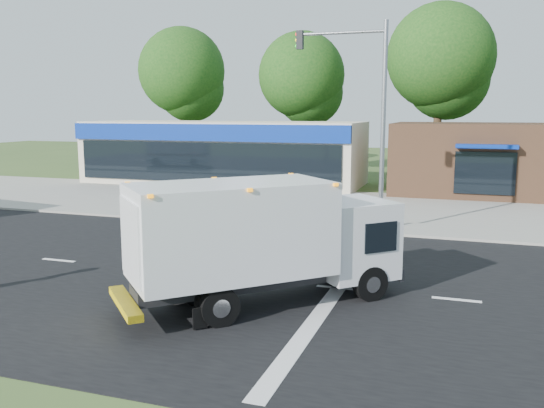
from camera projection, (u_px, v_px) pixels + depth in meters
The scene contains 10 objects.
ground at pixel (235, 278), 16.28m from camera, with size 120.00×120.00×0.00m, color #385123.
road_asphalt at pixel (235, 278), 16.28m from camera, with size 60.00×14.00×0.02m, color black.
sidewalk at pixel (309, 223), 23.94m from camera, with size 60.00×2.40×0.12m, color gray.
parking_apron at pixel (339, 203), 29.37m from camera, with size 60.00×9.00×0.02m, color gray.
lane_markings at pixel (264, 297), 14.59m from camera, with size 55.20×7.00×0.01m.
ems_box_truck at pixel (261, 234), 13.78m from camera, with size 6.44×6.30×3.05m.
retail_strip_mall at pixel (223, 152), 37.44m from camera, with size 18.00×6.20×4.00m.
brown_storefront at pixel (484, 159), 32.43m from camera, with size 10.00×6.70×4.00m.
traffic_signal_pole at pixel (367, 104), 21.85m from camera, with size 3.51×0.25×8.00m.
background_trees at pixel (370, 73), 41.70m from camera, with size 36.77×7.39×12.10m.
Camera 1 is at (6.04, -14.56, 4.68)m, focal length 38.00 mm.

